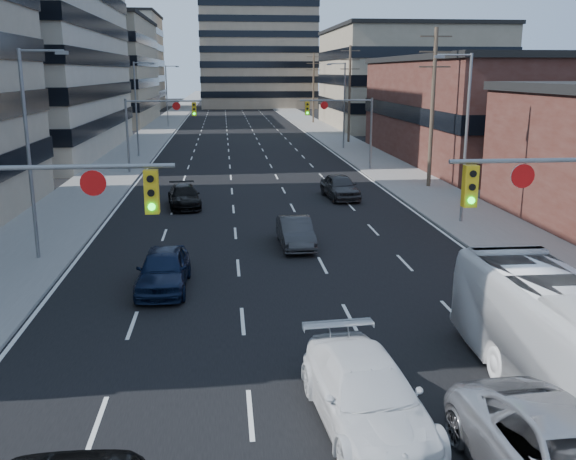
# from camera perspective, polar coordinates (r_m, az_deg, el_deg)

# --- Properties ---
(road_surface) EXTENTS (18.00, 300.00, 0.02)m
(road_surface) POSITION_cam_1_polar(r_m,az_deg,el_deg) (138.23, -4.83, 10.47)
(road_surface) COLOR black
(road_surface) RESTS_ON ground
(sidewalk_left) EXTENTS (5.00, 300.00, 0.15)m
(sidewalk_left) POSITION_cam_1_polar(r_m,az_deg,el_deg) (138.51, -9.67, 10.36)
(sidewalk_left) COLOR slate
(sidewalk_left) RESTS_ON ground
(sidewalk_right) EXTENTS (5.00, 300.00, 0.15)m
(sidewalk_right) POSITION_cam_1_polar(r_m,az_deg,el_deg) (138.89, -0.00, 10.56)
(sidewalk_right) COLOR slate
(sidewalk_right) RESTS_ON ground
(office_left_far) EXTENTS (20.00, 30.00, 16.00)m
(office_left_far) POSITION_cam_1_polar(r_m,az_deg,el_deg) (110.14, -17.56, 13.21)
(office_left_far) COLOR gray
(office_left_far) RESTS_ON ground
(storefront_right_mid) EXTENTS (20.00, 30.00, 9.00)m
(storefront_right_mid) POSITION_cam_1_polar(r_m,az_deg,el_deg) (63.75, 18.94, 9.93)
(storefront_right_mid) COLOR #472119
(storefront_right_mid) RESTS_ON ground
(office_right_far) EXTENTS (22.00, 28.00, 14.00)m
(office_right_far) POSITION_cam_1_polar(r_m,az_deg,el_deg) (99.78, 10.43, 13.03)
(office_right_far) COLOR gray
(office_right_far) RESTS_ON ground
(bg_block_left) EXTENTS (24.00, 24.00, 20.00)m
(bg_block_left) POSITION_cam_1_polar(r_m,az_deg,el_deg) (150.21, -16.06, 14.08)
(bg_block_left) COLOR #ADA089
(bg_block_left) RESTS_ON ground
(bg_block_right) EXTENTS (22.00, 22.00, 12.00)m
(bg_block_right) POSITION_cam_1_polar(r_m,az_deg,el_deg) (142.19, 8.46, 12.88)
(bg_block_right) COLOR gray
(bg_block_right) RESTS_ON ground
(signal_near_left) EXTENTS (6.59, 0.33, 6.00)m
(signal_near_left) POSITION_cam_1_polar(r_m,az_deg,el_deg) (17.20, -23.06, 0.24)
(signal_near_left) COLOR slate
(signal_near_left) RESTS_ON ground
(signal_far_left) EXTENTS (6.09, 0.33, 6.00)m
(signal_far_left) POSITION_cam_1_polar(r_m,az_deg,el_deg) (53.38, -11.66, 9.55)
(signal_far_left) COLOR slate
(signal_far_left) RESTS_ON ground
(signal_far_right) EXTENTS (6.09, 0.33, 6.00)m
(signal_far_right) POSITION_cam_1_polar(r_m,az_deg,el_deg) (54.03, 5.01, 9.83)
(signal_far_right) COLOR slate
(signal_far_right) RESTS_ON ground
(utility_pole_block) EXTENTS (2.20, 0.28, 11.00)m
(utility_pole_block) POSITION_cam_1_polar(r_m,az_deg,el_deg) (46.36, 12.73, 10.72)
(utility_pole_block) COLOR #4C3D2D
(utility_pole_block) RESTS_ON ground
(utility_pole_midblock) EXTENTS (2.20, 0.28, 11.00)m
(utility_pole_midblock) POSITION_cam_1_polar(r_m,az_deg,el_deg) (75.42, 5.49, 12.07)
(utility_pole_midblock) COLOR #4C3D2D
(utility_pole_midblock) RESTS_ON ground
(utility_pole_distant) EXTENTS (2.20, 0.28, 11.00)m
(utility_pole_distant) POSITION_cam_1_polar(r_m,az_deg,el_deg) (105.01, 2.28, 12.61)
(utility_pole_distant) COLOR #4C3D2D
(utility_pole_distant) RESTS_ON ground
(streetlight_left_near) EXTENTS (2.03, 0.22, 9.00)m
(streetlight_left_near) POSITION_cam_1_polar(r_m,az_deg,el_deg) (29.27, -21.83, 7.00)
(streetlight_left_near) COLOR slate
(streetlight_left_near) RESTS_ON ground
(streetlight_left_mid) EXTENTS (2.03, 0.22, 9.00)m
(streetlight_left_mid) POSITION_cam_1_polar(r_m,az_deg,el_deg) (63.56, -13.22, 10.80)
(streetlight_left_mid) COLOR slate
(streetlight_left_mid) RESTS_ON ground
(streetlight_left_far) EXTENTS (2.03, 0.22, 9.00)m
(streetlight_left_far) POSITION_cam_1_polar(r_m,az_deg,el_deg) (98.35, -10.63, 11.88)
(streetlight_left_far) COLOR slate
(streetlight_left_far) RESTS_ON ground
(streetlight_right_near) EXTENTS (2.03, 0.22, 9.00)m
(streetlight_right_near) POSITION_cam_1_polar(r_m,az_deg,el_deg) (35.44, 15.35, 8.52)
(streetlight_right_near) COLOR slate
(streetlight_right_near) RESTS_ON ground
(streetlight_right_far) EXTENTS (2.03, 0.22, 9.00)m
(streetlight_right_far) POSITION_cam_1_polar(r_m,az_deg,el_deg) (69.20, 4.90, 11.33)
(streetlight_right_far) COLOR slate
(streetlight_right_far) RESTS_ON ground
(white_van) EXTENTS (2.73, 5.76, 1.62)m
(white_van) POSITION_cam_1_polar(r_m,az_deg,el_deg) (15.39, 6.98, -14.29)
(white_van) COLOR silver
(white_van) RESTS_ON ground
(sedan_blue) EXTENTS (1.94, 4.64, 1.57)m
(sedan_blue) POSITION_cam_1_polar(r_m,az_deg,el_deg) (24.78, -11.01, -3.45)
(sedan_blue) COLOR black
(sedan_blue) RESTS_ON ground
(sedan_grey_center) EXTENTS (1.56, 4.22, 1.38)m
(sedan_grey_center) POSITION_cam_1_polar(r_m,az_deg,el_deg) (30.24, 0.67, -0.22)
(sedan_grey_center) COLOR #2C2C2E
(sedan_grey_center) RESTS_ON ground
(sedan_black_far) EXTENTS (2.39, 4.74, 1.32)m
(sedan_black_far) POSITION_cam_1_polar(r_m,az_deg,el_deg) (39.72, -9.22, 2.96)
(sedan_black_far) COLOR black
(sedan_black_far) RESTS_ON ground
(sedan_grey_right) EXTENTS (2.27, 4.78, 1.58)m
(sedan_grey_right) POSITION_cam_1_polar(r_m,az_deg,el_deg) (42.03, 4.64, 3.87)
(sedan_grey_right) COLOR #313133
(sedan_grey_right) RESTS_ON ground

